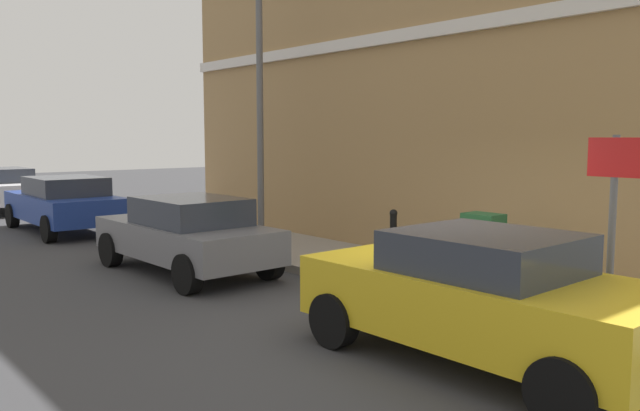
% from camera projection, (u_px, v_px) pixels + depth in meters
% --- Properties ---
extents(ground, '(80.00, 80.00, 0.00)m').
position_uv_depth(ground, '(423.00, 330.00, 8.04)').
color(ground, '#38383A').
extents(sidewalk, '(2.41, 30.00, 0.15)m').
position_uv_depth(sidewalk, '(272.00, 245.00, 13.87)').
color(sidewalk, gray).
rests_on(sidewalk, ground).
extents(corner_building, '(7.62, 12.91, 7.53)m').
position_uv_depth(corner_building, '(474.00, 81.00, 15.48)').
color(corner_building, '#9E7A4C').
rests_on(corner_building, ground).
extents(car_yellow, '(1.96, 3.94, 1.43)m').
position_uv_depth(car_yellow, '(481.00, 295.00, 6.80)').
color(car_yellow, gold).
rests_on(car_yellow, ground).
extents(car_grey, '(1.86, 4.00, 1.37)m').
position_uv_depth(car_grey, '(187.00, 233.00, 11.34)').
color(car_grey, slate).
rests_on(car_grey, ground).
extents(car_blue, '(1.98, 4.32, 1.41)m').
position_uv_depth(car_blue, '(64.00, 203.00, 16.32)').
color(car_blue, navy).
rests_on(car_blue, ground).
extents(utility_cabinet, '(0.46, 0.61, 1.15)m').
position_uv_depth(utility_cabinet, '(482.00, 255.00, 9.48)').
color(utility_cabinet, '#1E4C28').
rests_on(utility_cabinet, sidewalk).
extents(bollard_near_cabinet, '(0.14, 0.14, 1.04)m').
position_uv_depth(bollard_near_cabinet, '(393.00, 237.00, 10.99)').
color(bollard_near_cabinet, black).
rests_on(bollard_near_cabinet, sidewalk).
extents(street_sign, '(0.08, 0.60, 2.30)m').
position_uv_depth(street_sign, '(613.00, 206.00, 7.14)').
color(street_sign, '#59595B').
rests_on(street_sign, sidewalk).
extents(lamppost, '(0.20, 0.44, 5.72)m').
position_uv_depth(lamppost, '(260.00, 95.00, 13.55)').
color(lamppost, '#59595B').
rests_on(lamppost, sidewalk).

